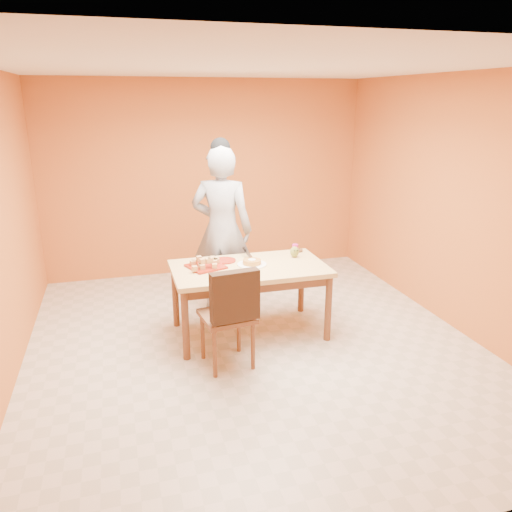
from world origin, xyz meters
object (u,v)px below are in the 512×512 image
object	(u,v)px
person	(222,230)
pastry_platter	(206,266)
dining_table	(249,275)
checker_tin	(299,250)
dining_chair	(227,314)
red_dinner_plate	(225,261)
egg_ornament	(295,252)
sponge_cake	(252,262)
magenta_glass	(295,248)

from	to	relation	value
person	pastry_platter	distance (m)	0.75
dining_table	checker_tin	bearing A→B (deg)	27.24
dining_chair	red_dinner_plate	size ratio (longest dim) A/B	4.25
egg_ornament	checker_tin	distance (m)	0.23
sponge_cake	checker_tin	xyz separation A→B (m)	(0.64, 0.32, -0.02)
red_dinner_plate	checker_tin	xyz separation A→B (m)	(0.89, 0.11, 0.01)
red_dinner_plate	magenta_glass	world-z (taller)	magenta_glass
pastry_platter	red_dinner_plate	distance (m)	0.28
sponge_cake	magenta_glass	world-z (taller)	magenta_glass
person	egg_ornament	xyz separation A→B (m)	(0.69, -0.58, -0.15)
person	dining_table	bearing A→B (deg)	123.33
dining_table	red_dinner_plate	size ratio (longest dim) A/B	6.74
magenta_glass	checker_tin	world-z (taller)	magenta_glass
egg_ornament	pastry_platter	bearing A→B (deg)	-158.55
dining_chair	checker_tin	bearing A→B (deg)	35.24
dining_table	egg_ornament	xyz separation A→B (m)	(0.56, 0.16, 0.16)
person	egg_ornament	world-z (taller)	person
dining_chair	egg_ornament	world-z (taller)	dining_chair
dining_chair	pastry_platter	xyz separation A→B (m)	(-0.07, 0.69, 0.25)
dining_table	magenta_glass	world-z (taller)	magenta_glass
magenta_glass	sponge_cake	bearing A→B (deg)	-152.98
pastry_platter	red_dinner_plate	bearing A→B (deg)	32.55
pastry_platter	magenta_glass	size ratio (longest dim) A/B	3.57
red_dinner_plate	checker_tin	bearing A→B (deg)	7.32
checker_tin	dining_chair	bearing A→B (deg)	-137.78
dining_chair	magenta_glass	size ratio (longest dim) A/B	10.64
person	red_dinner_plate	size ratio (longest dim) A/B	8.19
sponge_cake	dining_chair	bearing A→B (deg)	-122.87
dining_table	red_dinner_plate	world-z (taller)	red_dinner_plate
magenta_glass	checker_tin	bearing A→B (deg)	17.97
dining_table	egg_ornament	size ratio (longest dim) A/B	12.97
pastry_platter	egg_ornament	world-z (taller)	egg_ornament
checker_tin	egg_ornament	bearing A→B (deg)	-122.50
person	magenta_glass	size ratio (longest dim) A/B	20.48
dining_table	person	world-z (taller)	person
dining_table	person	size ratio (longest dim) A/B	0.82
sponge_cake	magenta_glass	bearing A→B (deg)	27.02
egg_ornament	magenta_glass	world-z (taller)	egg_ornament
sponge_cake	pastry_platter	bearing A→B (deg)	173.45
red_dinner_plate	sponge_cake	bearing A→B (deg)	-39.63
egg_ornament	magenta_glass	bearing A→B (deg)	85.16
red_dinner_plate	egg_ornament	xyz separation A→B (m)	(0.77, -0.07, 0.05)
dining_chair	red_dinner_plate	world-z (taller)	dining_chair
sponge_cake	egg_ornament	size ratio (longest dim) A/B	1.57
person	sponge_cake	bearing A→B (deg)	126.68
dining_chair	pastry_platter	world-z (taller)	dining_chair
pastry_platter	egg_ornament	xyz separation A→B (m)	(1.00, 0.07, 0.05)
dining_chair	checker_tin	world-z (taller)	dining_chair
dining_table	pastry_platter	distance (m)	0.46
pastry_platter	egg_ornament	bearing A→B (deg)	4.23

